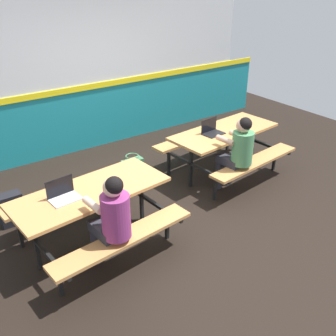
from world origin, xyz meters
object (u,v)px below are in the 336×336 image
Objects in this scene: student_nearer at (112,216)px; tote_bag_bright at (133,169)px; laptop_dark at (212,131)px; picnic_table_left at (92,203)px; student_further at (238,149)px; backpack_dark at (11,209)px; laptop_silver at (63,195)px; picnic_table_right at (224,140)px.

student_nearer reaches higher than tote_bag_bright.
student_nearer reaches higher than laptop_dark.
picnic_table_left is 2.23m from student_further.
laptop_dark is 0.77× the size of backpack_dark.
student_further is at bearing -2.74° from laptop_silver.
laptop_dark is (0.03, 0.60, 0.08)m from student_further.
backpack_dark is (-0.39, 0.99, -0.57)m from laptop_silver.
backpack_dark is 1.02× the size of tote_bag_bright.
student_nearer is at bearing -66.52° from backpack_dark.
student_nearer is 2.11m from tote_bag_bright.
laptop_silver is 1.94m from tote_bag_bright.
picnic_table_left is at bearing -1.42° from laptop_silver.
student_further is at bearing -2.93° from picnic_table_left.
laptop_silver is (-0.31, 0.01, 0.21)m from picnic_table_left.
student_further is at bearing -93.29° from laptop_dark.
laptop_dark reaches higher than picnic_table_left.
laptop_silver is at bearing 178.58° from picnic_table_left.
laptop_silver is at bearing -68.47° from backpack_dark.
student_further reaches higher than laptop_silver.
laptop_silver and laptop_dark have the same top height.
picnic_table_left is at bearing 177.07° from student_further.
student_nearer is at bearing -63.26° from laptop_silver.
laptop_silver is at bearing 116.74° from student_nearer.
backpack_dark is at bearing 170.21° from laptop_dark.
student_nearer and student_further have the same top height.
student_further reaches higher than tote_bag_bright.
tote_bag_bright is (1.49, 1.08, -0.59)m from laptop_silver.
backpack_dark is (-0.70, 1.00, -0.36)m from picnic_table_left.
student_further is 2.81× the size of tote_bag_bright.
backpack_dark is at bearing 111.53° from laptop_silver.
picnic_table_left is 4.21× the size of backpack_dark.
student_nearer is at bearing -126.09° from tote_bag_bright.
laptop_dark reaches higher than picnic_table_right.
laptop_dark is (-0.25, 0.01, 0.21)m from picnic_table_right.
student_nearer is 2.29m from student_further.
picnic_table_left is 1.00× the size of picnic_table_right.
student_nearer is 0.64m from laptop_silver.
picnic_table_right is 2.86m from laptop_silver.
laptop_silver reaches higher than tote_bag_bright.
laptop_dark is at bearing 176.87° from picnic_table_right.
student_nearer is 1.77m from backpack_dark.
student_further reaches higher than backpack_dark.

